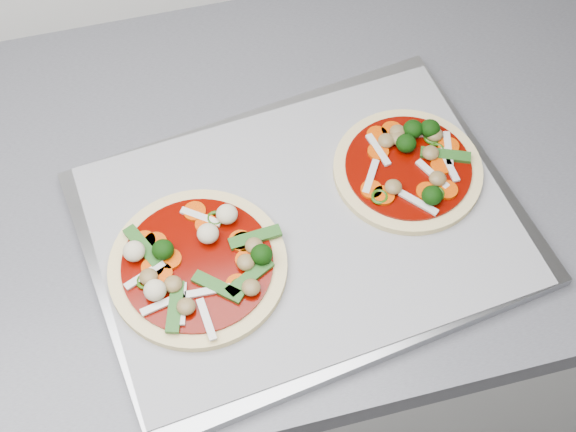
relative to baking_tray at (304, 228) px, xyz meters
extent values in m
cube|color=silver|center=(0.37, 0.08, -0.48)|extent=(3.60, 0.60, 0.86)
cube|color=slate|center=(0.37, 0.08, -0.03)|extent=(3.60, 0.60, 0.04)
cube|color=#939398|center=(0.00, 0.00, 0.00)|extent=(0.52, 0.42, 0.02)
cube|color=gray|center=(0.00, 0.00, 0.01)|extent=(0.49, 0.38, 0.00)
cylinder|color=beige|center=(-0.13, -0.03, 0.02)|extent=(0.25, 0.25, 0.01)
cylinder|color=#770101|center=(-0.13, -0.03, 0.02)|extent=(0.21, 0.21, 0.00)
cube|color=#285A1E|center=(-0.18, 0.01, 0.03)|extent=(0.04, 0.06, 0.00)
cylinder|color=#F75F00|center=(-0.07, -0.04, 0.03)|extent=(0.03, 0.03, 0.00)
cube|color=silver|center=(-0.12, -0.06, 0.03)|extent=(0.05, 0.01, 0.00)
cube|color=silver|center=(-0.13, -0.10, 0.03)|extent=(0.01, 0.05, 0.00)
cylinder|color=#F75F00|center=(-0.17, -0.03, 0.03)|extent=(0.03, 0.03, 0.00)
cylinder|color=#F75F00|center=(-0.15, -0.02, 0.03)|extent=(0.04, 0.04, 0.00)
cylinder|color=#F75F00|center=(-0.08, -0.01, 0.03)|extent=(0.03, 0.03, 0.00)
cylinder|color=#F75F00|center=(-0.11, 0.02, 0.03)|extent=(0.03, 0.03, 0.00)
cube|color=silver|center=(-0.17, -0.07, 0.03)|extent=(0.05, 0.02, 0.00)
cube|color=silver|center=(-0.15, -0.07, 0.03)|extent=(0.02, 0.05, 0.00)
torus|color=#20460A|center=(-0.10, 0.02, 0.03)|extent=(0.03, 0.03, 0.00)
ellipsoid|color=brown|center=(-0.18, -0.04, 0.03)|extent=(0.03, 0.03, 0.01)
cube|color=silver|center=(-0.18, -0.03, 0.03)|extent=(0.05, 0.03, 0.00)
cube|color=silver|center=(-0.11, 0.03, 0.03)|extent=(0.04, 0.04, 0.00)
cylinder|color=#F75F00|center=(-0.09, -0.06, 0.03)|extent=(0.03, 0.03, 0.00)
ellipsoid|color=beige|center=(-0.11, 0.00, 0.03)|extent=(0.03, 0.03, 0.02)
cylinder|color=#F75F00|center=(-0.17, -0.02, 0.03)|extent=(0.03, 0.03, 0.00)
ellipsoid|color=brown|center=(-0.15, -0.08, 0.03)|extent=(0.02, 0.02, 0.01)
torus|color=#20460A|center=(-0.09, -0.07, 0.03)|extent=(0.02, 0.02, 0.00)
cylinder|color=#F75F00|center=(-0.17, 0.01, 0.03)|extent=(0.03, 0.03, 0.00)
cylinder|color=#F75F00|center=(-0.07, -0.02, 0.03)|extent=(0.03, 0.03, 0.00)
cube|color=#285A1E|center=(-0.11, -0.06, 0.03)|extent=(0.05, 0.05, 0.00)
ellipsoid|color=brown|center=(-0.08, -0.07, 0.03)|extent=(0.02, 0.02, 0.01)
cube|color=#285A1E|center=(-0.16, -0.07, 0.03)|extent=(0.03, 0.06, 0.00)
cylinder|color=#F75F00|center=(-0.12, 0.04, 0.03)|extent=(0.03, 0.03, 0.00)
ellipsoid|color=#0A3205|center=(-0.06, -0.04, 0.03)|extent=(0.03, 0.03, 0.02)
cube|color=#285A1E|center=(-0.08, -0.06, 0.03)|extent=(0.06, 0.04, 0.00)
ellipsoid|color=beige|center=(-0.19, 0.00, 0.03)|extent=(0.03, 0.03, 0.02)
ellipsoid|color=beige|center=(-0.17, -0.05, 0.03)|extent=(0.03, 0.03, 0.02)
ellipsoid|color=brown|center=(-0.08, -0.04, 0.03)|extent=(0.03, 0.03, 0.01)
torus|color=#20460A|center=(-0.18, -0.04, 0.03)|extent=(0.03, 0.03, 0.00)
cube|color=#285A1E|center=(-0.06, -0.01, 0.03)|extent=(0.06, 0.02, 0.00)
cylinder|color=#F75F00|center=(-0.18, 0.01, 0.03)|extent=(0.03, 0.03, 0.00)
ellipsoid|color=brown|center=(-0.16, -0.05, 0.03)|extent=(0.02, 0.02, 0.01)
ellipsoid|color=#0A3205|center=(-0.16, -0.01, 0.03)|extent=(0.03, 0.03, 0.02)
ellipsoid|color=brown|center=(-0.06, -0.03, 0.03)|extent=(0.03, 0.03, 0.01)
ellipsoid|color=beige|center=(-0.08, 0.02, 0.03)|extent=(0.03, 0.03, 0.02)
cylinder|color=beige|center=(0.13, 0.04, 0.01)|extent=(0.19, 0.19, 0.01)
cylinder|color=#770101|center=(0.13, 0.04, 0.02)|extent=(0.16, 0.16, 0.00)
cylinder|color=#F75F00|center=(0.08, 0.02, 0.02)|extent=(0.03, 0.03, 0.00)
ellipsoid|color=brown|center=(0.16, 0.05, 0.03)|extent=(0.02, 0.02, 0.01)
ellipsoid|color=brown|center=(0.18, 0.07, 0.03)|extent=(0.03, 0.03, 0.01)
ellipsoid|color=#0A3205|center=(0.17, 0.08, 0.03)|extent=(0.03, 0.03, 0.02)
ellipsoid|color=brown|center=(0.12, 0.07, 0.03)|extent=(0.02, 0.02, 0.01)
cylinder|color=#F75F00|center=(0.11, 0.09, 0.02)|extent=(0.03, 0.03, 0.00)
cube|color=silver|center=(0.11, 0.07, 0.02)|extent=(0.02, 0.05, 0.00)
cylinder|color=#F75F00|center=(0.19, 0.05, 0.02)|extent=(0.03, 0.03, 0.00)
cube|color=silver|center=(0.18, 0.03, 0.02)|extent=(0.01, 0.05, 0.00)
cube|color=#285A1E|center=(0.18, 0.04, 0.02)|extent=(0.06, 0.04, 0.00)
ellipsoid|color=brown|center=(0.14, 0.08, 0.03)|extent=(0.03, 0.03, 0.01)
torus|color=#20460A|center=(0.17, 0.07, 0.02)|extent=(0.03, 0.03, 0.00)
cylinder|color=#F75F00|center=(0.13, 0.09, 0.02)|extent=(0.03, 0.03, 0.00)
ellipsoid|color=brown|center=(0.11, 0.01, 0.03)|extent=(0.03, 0.03, 0.01)
cylinder|color=#F75F00|center=(0.16, -0.01, 0.02)|extent=(0.03, 0.03, 0.00)
torus|color=#20460A|center=(0.15, -0.01, 0.02)|extent=(0.02, 0.02, 0.00)
ellipsoid|color=#0A3205|center=(0.14, 0.06, 0.03)|extent=(0.03, 0.03, 0.02)
torus|color=#20460A|center=(0.17, 0.05, 0.02)|extent=(0.03, 0.03, 0.00)
ellipsoid|color=#0A3205|center=(0.14, -0.01, 0.03)|extent=(0.03, 0.03, 0.02)
torus|color=#20460A|center=(0.09, 0.00, 0.02)|extent=(0.03, 0.03, 0.00)
ellipsoid|color=#0A3205|center=(0.15, 0.08, 0.03)|extent=(0.03, 0.03, 0.02)
cylinder|color=#F75F00|center=(0.14, 0.00, 0.02)|extent=(0.03, 0.03, 0.00)
cube|color=silver|center=(0.16, 0.08, 0.02)|extent=(0.05, 0.02, 0.00)
cube|color=silver|center=(0.19, 0.05, 0.02)|extent=(0.02, 0.05, 0.00)
ellipsoid|color=brown|center=(0.16, 0.01, 0.03)|extent=(0.02, 0.02, 0.01)
cylinder|color=#F75F00|center=(0.09, 0.01, 0.02)|extent=(0.03, 0.03, 0.00)
cube|color=silver|center=(0.09, 0.03, 0.02)|extent=(0.03, 0.04, 0.00)
cube|color=silver|center=(0.16, 0.02, 0.02)|extent=(0.03, 0.05, 0.00)
cylinder|color=#F75F00|center=(0.11, 0.06, 0.02)|extent=(0.03, 0.03, 0.00)
ellipsoid|color=brown|center=(0.13, 0.07, 0.03)|extent=(0.02, 0.02, 0.01)
cube|color=silver|center=(0.13, -0.01, 0.02)|extent=(0.04, 0.04, 0.00)
cylinder|color=#F75F00|center=(0.17, 0.03, 0.02)|extent=(0.03, 0.03, 0.00)
camera|label=1|loc=(-0.13, -0.45, 0.78)|focal=50.00mm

